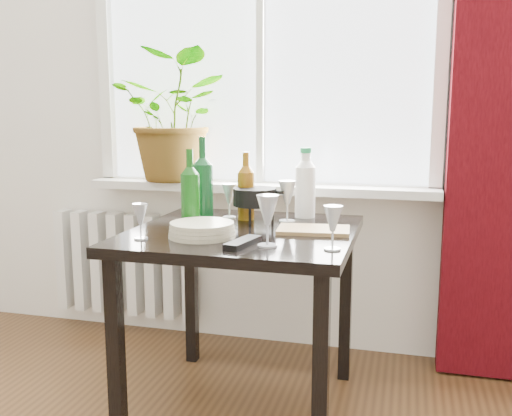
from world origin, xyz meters
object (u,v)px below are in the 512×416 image
(wineglass_back_center, at_px, (287,201))
(cutting_board, at_px, (314,230))
(wine_bottle_right, at_px, (203,179))
(plate_stack, at_px, (202,230))
(wineglass_far_right, at_px, (333,227))
(tv_remote, at_px, (243,242))
(potted_plant, at_px, (177,117))
(wine_bottle_left, at_px, (190,188))
(wineglass_front_right, at_px, (268,220))
(wineglass_back_left, at_px, (229,201))
(cleaning_bottle, at_px, (305,182))
(fondue_pot, at_px, (255,205))
(radiator, at_px, (126,264))
(table, at_px, (243,253))
(wineglass_front_left, at_px, (140,221))
(bottle_amber, at_px, (246,185))

(wineglass_back_center, distance_m, cutting_board, 0.24)
(wine_bottle_right, height_order, plate_stack, wine_bottle_right)
(wineglass_far_right, bearing_deg, tv_remote, -177.34)
(wineglass_far_right, height_order, plate_stack, wineglass_far_right)
(potted_plant, bearing_deg, plate_stack, -61.72)
(wine_bottle_left, xyz_separation_m, wineglass_far_right, (0.58, -0.21, -0.08))
(wineglass_front_right, bearing_deg, tv_remote, -175.17)
(wine_bottle_left, height_order, wineglass_far_right, wine_bottle_left)
(wine_bottle_left, distance_m, wineglass_back_left, 0.27)
(wineglass_back_left, height_order, tv_remote, wineglass_back_left)
(wine_bottle_left, height_order, cleaning_bottle, wine_bottle_left)
(wine_bottle_left, bearing_deg, fondue_pot, 43.99)
(wine_bottle_left, height_order, wineglass_front_right, wine_bottle_left)
(cleaning_bottle, distance_m, wineglass_far_right, 0.60)
(wineglass_far_right, bearing_deg, radiator, 144.60)
(wineglass_front_right, bearing_deg, wine_bottle_left, 148.66)
(table, distance_m, fondue_pot, 0.24)
(table, bearing_deg, wineglass_front_right, -57.55)
(wine_bottle_right, height_order, cutting_board, wine_bottle_right)
(radiator, xyz_separation_m, tv_remote, (0.92, -0.89, 0.37))
(fondue_pot, bearing_deg, table, -95.36)
(potted_plant, relative_size, tv_remote, 3.52)
(wine_bottle_left, relative_size, wineglass_front_left, 2.39)
(cutting_board, bearing_deg, wine_bottle_left, -173.34)
(fondue_pot, height_order, tv_remote, fondue_pot)
(bottle_amber, height_order, plate_stack, bottle_amber)
(bottle_amber, xyz_separation_m, wineglass_back_left, (-0.08, 0.02, -0.07))
(cleaning_bottle, relative_size, wineglass_back_left, 2.04)
(wine_bottle_left, bearing_deg, wineglass_far_right, -20.23)
(plate_stack, bearing_deg, radiator, 133.03)
(wineglass_back_center, height_order, cutting_board, wineglass_back_center)
(potted_plant, bearing_deg, wineglass_front_left, -75.90)
(wineglass_back_left, bearing_deg, wineglass_back_center, -4.40)
(wineglass_front_right, height_order, plate_stack, wineglass_front_right)
(wineglass_front_left, bearing_deg, wine_bottle_left, 67.04)
(bottle_amber, distance_m, cleaning_bottle, 0.26)
(wineglass_back_left, bearing_deg, potted_plant, 135.83)
(wineglass_back_left, bearing_deg, cutting_board, -25.93)
(wine_bottle_left, bearing_deg, plate_stack, -54.60)
(wineglass_front_right, height_order, tv_remote, wineglass_front_right)
(bottle_amber, bearing_deg, wineglass_back_center, -0.90)
(bottle_amber, xyz_separation_m, wineglass_back_center, (0.18, -0.00, -0.06))
(table, distance_m, cutting_board, 0.29)
(fondue_pot, bearing_deg, wineglass_far_right, -52.93)
(bottle_amber, relative_size, wineglass_back_left, 1.96)
(table, bearing_deg, cutting_board, 5.97)
(potted_plant, height_order, fondue_pot, potted_plant)
(cleaning_bottle, xyz_separation_m, cutting_board, (0.09, -0.30, -0.15))
(radiator, distance_m, potted_plant, 0.85)
(potted_plant, relative_size, wine_bottle_left, 2.05)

